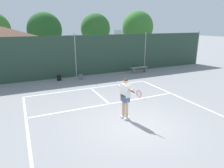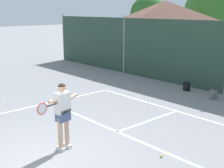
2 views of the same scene
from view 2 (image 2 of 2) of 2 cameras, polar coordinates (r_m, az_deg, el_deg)
ground_plane at (r=8.34m, az=-11.96°, el=-13.07°), size 120.00×120.00×0.00m
court_markings at (r=8.64m, az=-8.17°, el=-11.90°), size 8.30×11.10×0.01m
clubhouse_building at (r=20.72m, az=9.61°, el=9.38°), size 7.44×4.69×4.27m
tennis_player at (r=8.25m, az=-9.19°, el=-4.88°), size 0.42×1.41×1.85m
tennis_ball at (r=8.22m, az=9.18°, el=-13.08°), size 0.07×0.07×0.07m
backpack_black at (r=14.76m, az=13.68°, el=-0.48°), size 0.30×0.27×0.46m
backpack_grey at (r=13.70m, az=18.29°, el=-1.88°), size 0.31×0.29×0.46m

